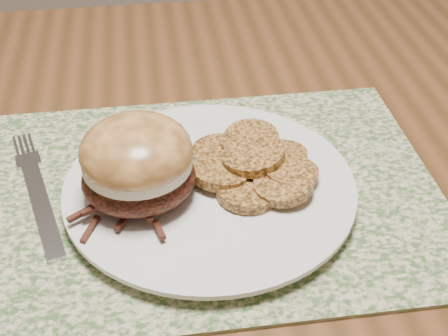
# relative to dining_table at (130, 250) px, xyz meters

# --- Properties ---
(dining_table) EXTENTS (1.50, 0.90, 0.75)m
(dining_table) POSITION_rel_dining_table_xyz_m (0.00, 0.00, 0.00)
(dining_table) COLOR brown
(dining_table) RESTS_ON ground
(placemat) EXTENTS (0.45, 0.33, 0.00)m
(placemat) POSITION_rel_dining_table_xyz_m (0.08, -0.01, 0.08)
(placemat) COLOR #3F5F31
(placemat) RESTS_ON dining_table
(dinner_plate) EXTENTS (0.26, 0.26, 0.02)m
(dinner_plate) POSITION_rel_dining_table_xyz_m (0.08, -0.02, 0.09)
(dinner_plate) COLOR white
(dinner_plate) RESTS_ON placemat
(pork_sandwich) EXTENTS (0.12, 0.12, 0.08)m
(pork_sandwich) POSITION_rel_dining_table_xyz_m (0.02, -0.03, 0.14)
(pork_sandwich) COLOR black
(pork_sandwich) RESTS_ON dinner_plate
(roasted_potatoes) EXTENTS (0.14, 0.15, 0.03)m
(roasted_potatoes) POSITION_rel_dining_table_xyz_m (0.13, -0.01, 0.11)
(roasted_potatoes) COLOR #A87031
(roasted_potatoes) RESTS_ON dinner_plate
(fork) EXTENTS (0.07, 0.20, 0.00)m
(fork) POSITION_rel_dining_table_xyz_m (-0.08, 0.01, 0.09)
(fork) COLOR silver
(fork) RESTS_ON placemat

